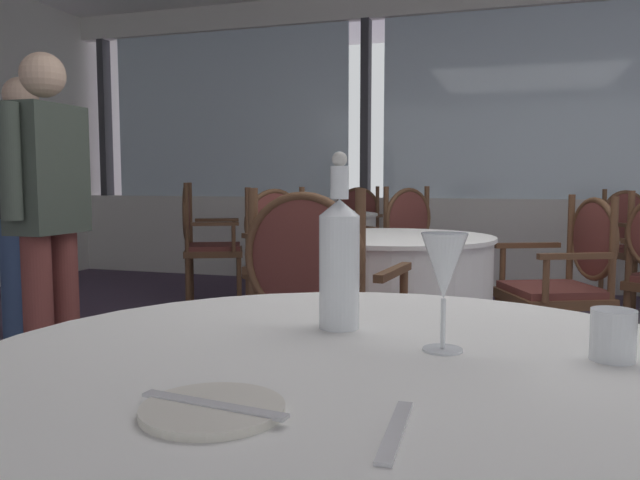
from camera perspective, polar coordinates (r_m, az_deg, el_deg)
name	(u,v)px	position (r m, az deg, el deg)	size (l,w,h in m)	color
ground_plane	(518,453)	(2.63, 17.33, -17.75)	(13.08, 13.08, 0.00)	#47384C
window_wall_far	(525,168)	(6.21, 17.89, 6.14)	(9.68, 0.14, 2.84)	silver
side_plate	(213,409)	(0.78, -9.61, -14.73)	(0.17, 0.17, 0.01)	silver
butter_knife	(213,405)	(0.78, -9.61, -14.37)	(0.20, 0.02, 0.00)	silver
dinner_fork	(395,430)	(0.72, 6.79, -16.60)	(0.17, 0.02, 0.00)	silver
water_bottle	(339,259)	(1.17, 1.74, -1.69)	(0.07, 0.07, 0.32)	white
wine_glass	(444,269)	(1.03, 11.06, -2.56)	(0.07, 0.07, 0.19)	white
water_tumbler	(613,335)	(1.07, 24.79, -7.74)	(0.07, 0.07, 0.08)	white
dining_chair_0_1	(634,239)	(5.66, 26.35, 0.11)	(0.65, 0.62, 0.95)	brown
background_table_1	(317,258)	(5.31, -0.31, -1.62)	(1.01, 1.01, 0.75)	white
dining_chair_1_0	(395,243)	(4.58, 6.78, -0.28)	(0.64, 0.66, 0.98)	brown
dining_chair_1_1	(354,228)	(6.16, 3.07, 1.10)	(0.57, 0.50, 0.96)	brown
dining_chair_1_2	(202,235)	(5.26, -10.53, 0.47)	(0.61, 0.64, 1.00)	brown
background_table_3	(391,311)	(3.20, 6.39, -6.32)	(1.01, 1.01, 0.75)	white
dining_chair_3_0	(317,303)	(2.30, -0.24, -5.69)	(0.57, 0.51, 1.00)	brown
dining_chair_3_1	(569,273)	(3.51, 21.42, -2.79)	(0.61, 0.64, 0.95)	brown
dining_chair_3_2	(286,254)	(3.89, -3.07, -1.23)	(0.64, 0.66, 0.98)	brown
diner_person_0	(25,196)	(4.24, -24.94, 3.60)	(0.41, 0.40, 1.63)	#334770
diner_person_1	(48,206)	(3.18, -23.20, 2.79)	(0.20, 0.53, 1.60)	brown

